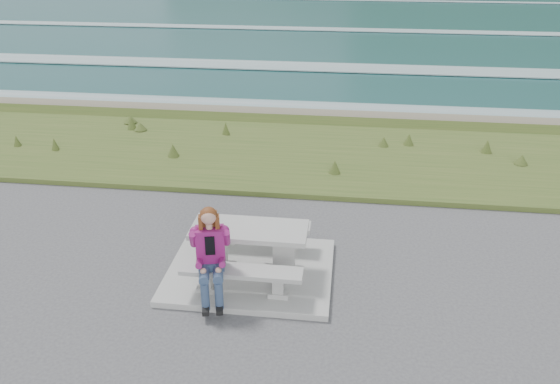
{
  "coord_description": "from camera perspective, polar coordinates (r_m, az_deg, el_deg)",
  "views": [
    {
      "loc": [
        1.4,
        -7.2,
        5.03
      ],
      "look_at": [
        0.33,
        1.2,
        0.9
      ],
      "focal_mm": 35.0,
      "sensor_mm": 36.0,
      "label": 1
    }
  ],
  "objects": [
    {
      "name": "ocean",
      "position": [
        33.02,
        4.85,
        14.08
      ],
      "size": [
        1600.0,
        1600.0,
        0.09
      ],
      "color": "#1B4D4E",
      "rests_on": "ground"
    },
    {
      "name": "bench_seaward",
      "position": [
        9.24,
        -2.4,
        -3.75
      ],
      "size": [
        1.8,
        0.35,
        0.45
      ],
      "color": "gray",
      "rests_on": "concrete_slab"
    },
    {
      "name": "concrete_slab",
      "position": [
        8.86,
        -3.1,
        -8.23
      ],
      "size": [
        2.6,
        2.1,
        0.1
      ],
      "primitive_type": "cube",
      "color": "gray",
      "rests_on": "ground"
    },
    {
      "name": "bench_landward",
      "position": [
        8.07,
        -4.05,
        -8.65
      ],
      "size": [
        1.8,
        0.35,
        0.45
      ],
      "color": "gray",
      "rests_on": "concrete_slab"
    },
    {
      "name": "seated_woman",
      "position": [
        7.95,
        -7.19,
        -7.89
      ],
      "size": [
        0.53,
        0.77,
        1.42
      ],
      "rotation": [
        0.0,
        0.0,
        0.22
      ],
      "color": "navy",
      "rests_on": "concrete_slab"
    },
    {
      "name": "shore_drop",
      "position": [
        15.98,
        1.91,
        7.63
      ],
      "size": [
        160.0,
        0.8,
        2.2
      ],
      "primitive_type": "cube",
      "color": "#5E5846",
      "rests_on": "ground"
    },
    {
      "name": "grass_verge",
      "position": [
        13.27,
        0.69,
        3.72
      ],
      "size": [
        160.0,
        4.5,
        0.22
      ],
      "primitive_type": "cube",
      "color": "#3B541F",
      "rests_on": "ground"
    },
    {
      "name": "picnic_table",
      "position": [
        8.52,
        -3.2,
        -4.7
      ],
      "size": [
        1.8,
        0.75,
        0.75
      ],
      "color": "gray",
      "rests_on": "concrete_slab"
    }
  ]
}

